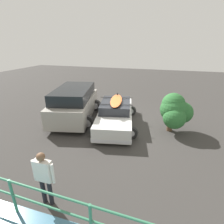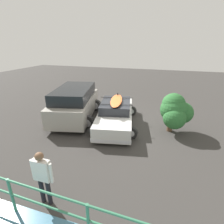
# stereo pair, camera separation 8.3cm
# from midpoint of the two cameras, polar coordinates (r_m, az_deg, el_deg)

# --- Properties ---
(ground_plane) EXTENTS (44.00, 44.00, 0.02)m
(ground_plane) POSITION_cam_midpoint_polar(r_m,az_deg,el_deg) (9.51, 2.74, -4.17)
(ground_plane) COLOR #383533
(ground_plane) RESTS_ON ground
(sedan_car) EXTENTS (2.81, 4.75, 1.53)m
(sedan_car) POSITION_cam_midpoint_polar(r_m,az_deg,el_deg) (9.31, 0.83, -0.62)
(sedan_car) COLOR silver
(sedan_car) RESTS_ON ground
(suv_car) EXTENTS (3.24, 4.66, 1.83)m
(suv_car) POSITION_cam_midpoint_polar(r_m,az_deg,el_deg) (10.16, -12.35, 2.87)
(suv_car) COLOR #9E998E
(suv_car) RESTS_ON ground
(person_bystander) EXTENTS (0.64, 0.22, 1.63)m
(person_bystander) POSITION_cam_midpoint_polar(r_m,az_deg,el_deg) (5.09, -21.83, -18.41)
(person_bystander) COLOR black
(person_bystander) RESTS_ON ground
(railing_fence) EXTENTS (10.82, 0.44, 1.06)m
(railing_fence) POSITION_cam_midpoint_polar(r_m,az_deg,el_deg) (4.76, -20.74, -25.91)
(railing_fence) COLOR #387F5B
(railing_fence) RESTS_ON ground
(bush_near_left) EXTENTS (1.58, 1.55, 1.93)m
(bush_near_left) POSITION_cam_midpoint_polar(r_m,az_deg,el_deg) (8.90, 19.71, 0.43)
(bush_near_left) COLOR brown
(bush_near_left) RESTS_ON ground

